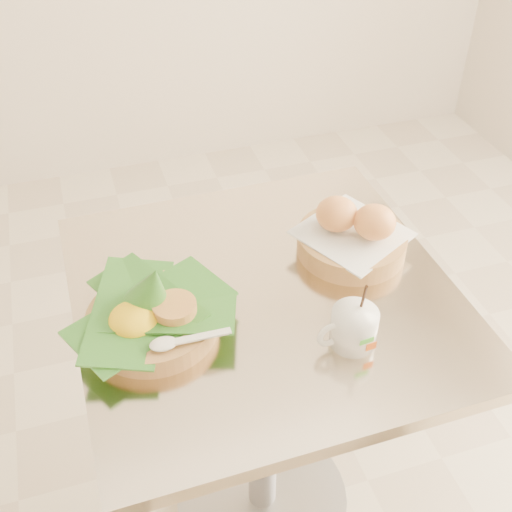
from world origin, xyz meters
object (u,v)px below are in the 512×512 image
object	(u,v)px
rice_basket	(152,313)
coffee_mug	(353,327)
cafe_table	(264,368)
bread_basket	(353,235)

from	to	relation	value
rice_basket	coffee_mug	world-z (taller)	rice_basket
cafe_table	coffee_mug	bearing A→B (deg)	-58.88
coffee_mug	cafe_table	bearing A→B (deg)	121.12
cafe_table	rice_basket	xyz separation A→B (m)	(-0.22, -0.03, 0.26)
bread_basket	coffee_mug	size ratio (longest dim) A/B	1.80
cafe_table	coffee_mug	distance (m)	0.32
bread_basket	coffee_mug	world-z (taller)	coffee_mug
rice_basket	coffee_mug	bearing A→B (deg)	-22.80
bread_basket	coffee_mug	xyz separation A→B (m)	(-0.10, -0.23, -0.00)
rice_basket	bread_basket	bearing A→B (deg)	12.81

